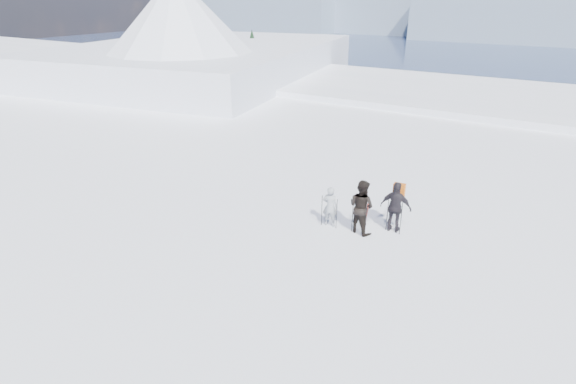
# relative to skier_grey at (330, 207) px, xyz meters

# --- Properties ---
(lake_basin) EXTENTS (820.00, 820.00, 71.62)m
(lake_basin) POSITION_rel_skier_grey_xyz_m (0.96, 25.97, -7.27)
(lake_basin) COLOR white
(lake_basin) RESTS_ON ground
(near_ridge) EXTENTS (31.37, 35.68, 25.62)m
(near_ridge) POSITION_rel_skier_grey_xyz_m (-25.68, 25.17, -4.31)
(near_ridge) COLOR white
(near_ridge) RESTS_ON ground
(skier_grey) EXTENTS (0.62, 0.46, 1.54)m
(skier_grey) POSITION_rel_skier_grey_xyz_m (0.00, 0.00, 0.00)
(skier_grey) COLOR gray
(skier_grey) RESTS_ON ground
(skier_dark) EXTENTS (1.14, 1.00, 2.00)m
(skier_dark) POSITION_rel_skier_grey_xyz_m (1.15, 0.13, 0.23)
(skier_dark) COLOR black
(skier_dark) RESTS_ON ground
(skier_pack) EXTENTS (1.13, 0.53, 1.89)m
(skier_pack) POSITION_rel_skier_grey_xyz_m (2.17, 0.82, 0.17)
(skier_pack) COLOR black
(skier_pack) RESTS_ON ground
(backpack) EXTENTS (0.42, 0.25, 0.61)m
(backpack) POSITION_rel_skier_grey_xyz_m (2.15, 1.07, 1.42)
(backpack) COLOR #CA5C13
(backpack) RESTS_ON skier_pack
(ski_poles) EXTENTS (2.73, 0.90, 1.31)m
(ski_poles) POSITION_rel_skier_grey_xyz_m (1.14, 0.22, -0.17)
(ski_poles) COLOR black
(ski_poles) RESTS_ON ground
(skis_loose) EXTENTS (0.77, 1.66, 0.03)m
(skis_loose) POSITION_rel_skier_grey_xyz_m (0.73, 1.66, -0.76)
(skis_loose) COLOR black
(skis_loose) RESTS_ON ground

